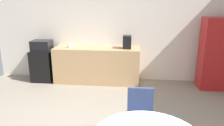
{
  "coord_description": "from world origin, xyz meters",
  "views": [
    {
      "loc": [
        0.67,
        -2.56,
        2.03
      ],
      "look_at": [
        0.3,
        1.16,
        0.95
      ],
      "focal_mm": 34.66,
      "sensor_mm": 36.0,
      "label": 1
    }
  ],
  "objects_px": {
    "coffee_maker": "(127,42)",
    "mug_green": "(126,46)",
    "microwave": "(42,45)",
    "chair_navy": "(141,110)",
    "locker_cabinet": "(214,54)",
    "mini_fridge": "(44,65)",
    "mug_white": "(70,46)"
  },
  "relations": [
    {
      "from": "microwave",
      "to": "chair_navy",
      "type": "relative_size",
      "value": 0.58
    },
    {
      "from": "mini_fridge",
      "to": "coffee_maker",
      "type": "height_order",
      "value": "coffee_maker"
    },
    {
      "from": "chair_navy",
      "to": "mug_white",
      "type": "xyz_separation_m",
      "value": [
        -1.71,
        2.35,
        0.43
      ]
    },
    {
      "from": "mini_fridge",
      "to": "chair_navy",
      "type": "height_order",
      "value": "chair_navy"
    },
    {
      "from": "mini_fridge",
      "to": "mug_green",
      "type": "distance_m",
      "value": 2.22
    },
    {
      "from": "mug_white",
      "to": "coffee_maker",
      "type": "xyz_separation_m",
      "value": [
        1.43,
        0.06,
        0.11
      ]
    },
    {
      "from": "microwave",
      "to": "locker_cabinet",
      "type": "height_order",
      "value": "locker_cabinet"
    },
    {
      "from": "locker_cabinet",
      "to": "mug_green",
      "type": "distance_m",
      "value": 2.07
    },
    {
      "from": "locker_cabinet",
      "to": "mug_green",
      "type": "bearing_deg",
      "value": 175.82
    },
    {
      "from": "microwave",
      "to": "chair_navy",
      "type": "bearing_deg",
      "value": -44.39
    },
    {
      "from": "microwave",
      "to": "locker_cabinet",
      "type": "bearing_deg",
      "value": -1.36
    },
    {
      "from": "microwave",
      "to": "mug_green",
      "type": "bearing_deg",
      "value": 1.35
    },
    {
      "from": "microwave",
      "to": "mug_white",
      "type": "bearing_deg",
      "value": -4.35
    },
    {
      "from": "mug_green",
      "to": "coffee_maker",
      "type": "xyz_separation_m",
      "value": [
        0.03,
        -0.05,
        0.11
      ]
    },
    {
      "from": "locker_cabinet",
      "to": "mug_white",
      "type": "distance_m",
      "value": 3.46
    },
    {
      "from": "microwave",
      "to": "mug_green",
      "type": "height_order",
      "value": "microwave"
    },
    {
      "from": "mug_white",
      "to": "mini_fridge",
      "type": "bearing_deg",
      "value": 175.65
    },
    {
      "from": "mug_white",
      "to": "coffee_maker",
      "type": "distance_m",
      "value": 1.43
    },
    {
      "from": "microwave",
      "to": "chair_navy",
      "type": "height_order",
      "value": "microwave"
    },
    {
      "from": "locker_cabinet",
      "to": "mini_fridge",
      "type": "bearing_deg",
      "value": 178.64
    },
    {
      "from": "microwave",
      "to": "mug_white",
      "type": "xyz_separation_m",
      "value": [
        0.75,
        -0.06,
        0.02
      ]
    },
    {
      "from": "mini_fridge",
      "to": "locker_cabinet",
      "type": "height_order",
      "value": "locker_cabinet"
    },
    {
      "from": "mini_fridge",
      "to": "mug_green",
      "type": "relative_size",
      "value": 6.21
    },
    {
      "from": "chair_navy",
      "to": "mug_green",
      "type": "bearing_deg",
      "value": 97.21
    },
    {
      "from": "coffee_maker",
      "to": "locker_cabinet",
      "type": "bearing_deg",
      "value": -2.82
    },
    {
      "from": "mug_white",
      "to": "mug_green",
      "type": "height_order",
      "value": "same"
    },
    {
      "from": "mug_white",
      "to": "microwave",
      "type": "bearing_deg",
      "value": 175.65
    },
    {
      "from": "mini_fridge",
      "to": "microwave",
      "type": "bearing_deg",
      "value": 0.0
    },
    {
      "from": "mini_fridge",
      "to": "microwave",
      "type": "xyz_separation_m",
      "value": [
        0.0,
        0.0,
        0.53
      ]
    },
    {
      "from": "locker_cabinet",
      "to": "mug_white",
      "type": "height_order",
      "value": "locker_cabinet"
    },
    {
      "from": "microwave",
      "to": "mug_white",
      "type": "height_order",
      "value": "microwave"
    },
    {
      "from": "coffee_maker",
      "to": "mug_green",
      "type": "bearing_deg",
      "value": 120.46
    }
  ]
}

